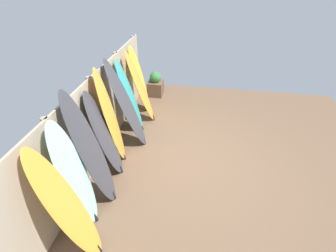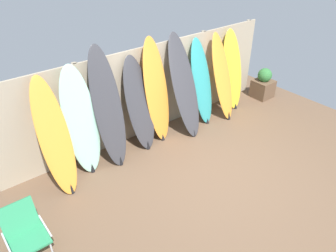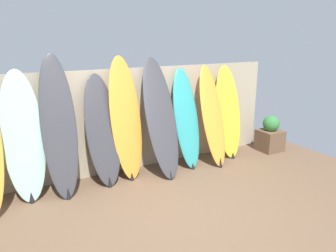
{
  "view_description": "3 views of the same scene",
  "coord_description": "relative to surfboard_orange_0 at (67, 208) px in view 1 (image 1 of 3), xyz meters",
  "views": [
    {
      "loc": [
        -4.13,
        -0.13,
        3.65
      ],
      "look_at": [
        0.03,
        0.58,
        0.88
      ],
      "focal_mm": 28.0,
      "sensor_mm": 36.0,
      "label": 1
    },
    {
      "loc": [
        -3.37,
        -2.79,
        3.72
      ],
      "look_at": [
        -0.43,
        0.89,
        0.77
      ],
      "focal_mm": 35.0,
      "sensor_mm": 36.0,
      "label": 2
    },
    {
      "loc": [
        -1.97,
        -3.18,
        2.33
      ],
      "look_at": [
        0.27,
        0.87,
        1.05
      ],
      "focal_mm": 35.0,
      "sensor_mm": 36.0,
      "label": 3
    }
  ],
  "objects": [
    {
      "name": "ground",
      "position": [
        2.14,
        -1.54,
        -0.9
      ],
      "size": [
        7.68,
        7.68,
        0.0
      ],
      "primitive_type": "plane",
      "color": "brown"
    },
    {
      "name": "fence_back",
      "position": [
        2.14,
        0.47,
        -0.0
      ],
      "size": [
        6.08,
        0.11,
        1.8
      ],
      "color": "tan",
      "rests_on": "ground"
    },
    {
      "name": "surfboard_orange_0",
      "position": [
        0.0,
        0.0,
        0.0
      ],
      "size": [
        0.52,
        0.77,
        1.84
      ],
      "color": "orange",
      "rests_on": "ground"
    },
    {
      "name": "surfboard_seafoam_1",
      "position": [
        0.51,
        0.14,
        0.03
      ],
      "size": [
        0.57,
        0.43,
        1.89
      ],
      "color": "#9ED6BC",
      "rests_on": "ground"
    },
    {
      "name": "surfboard_charcoal_2",
      "position": [
        1.0,
        0.09,
        0.13
      ],
      "size": [
        0.55,
        0.67,
        2.09
      ],
      "color": "#38383D",
      "rests_on": "ground"
    },
    {
      "name": "surfboard_charcoal_3",
      "position": [
        1.67,
        0.14,
        -0.03
      ],
      "size": [
        0.57,
        0.57,
        1.76
      ],
      "color": "#38383D",
      "rests_on": "ground"
    },
    {
      "name": "surfboard_orange_4",
      "position": [
        2.07,
        0.15,
        0.1
      ],
      "size": [
        0.6,
        0.5,
        2.03
      ],
      "color": "orange",
      "rests_on": "ground"
    },
    {
      "name": "surfboard_charcoal_5",
      "position": [
        2.65,
        0.02,
        0.08
      ],
      "size": [
        0.56,
        0.81,
        1.99
      ],
      "color": "#38383D",
      "rests_on": "ground"
    },
    {
      "name": "surfboard_teal_6",
      "position": [
        3.22,
        0.12,
        -0.02
      ],
      "size": [
        0.49,
        0.58,
        1.78
      ],
      "color": "teal",
      "rests_on": "ground"
    },
    {
      "name": "surfboard_orange_7",
      "position": [
        3.71,
        -0.0,
        -0.0
      ],
      "size": [
        0.44,
        0.7,
        1.82
      ],
      "color": "orange",
      "rests_on": "ground"
    },
    {
      "name": "surfboard_yellow_8",
      "position": [
        4.2,
        0.15,
        -0.02
      ],
      "size": [
        0.57,
        0.52,
        1.78
      ],
      "color": "yellow",
      "rests_on": "ground"
    },
    {
      "name": "planter_box",
      "position": [
        5.17,
        -0.05,
        -0.58
      ],
      "size": [
        0.46,
        0.44,
        0.75
      ],
      "color": "brown",
      "rests_on": "ground"
    }
  ]
}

